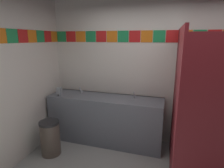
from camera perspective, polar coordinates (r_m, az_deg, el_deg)
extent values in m
cube|color=silver|center=(3.45, 13.77, 3.45)|extent=(4.02, 0.08, 2.67)
cube|color=#1E8C4C|center=(3.95, -15.32, 13.91)|extent=(0.20, 0.01, 0.20)
cube|color=red|center=(3.84, -12.56, 14.07)|extent=(0.20, 0.01, 0.20)
cube|color=orange|center=(3.74, -9.65, 14.22)|extent=(0.20, 0.01, 0.20)
cube|color=#1E8C4C|center=(3.65, -6.58, 14.33)|extent=(0.20, 0.01, 0.20)
cube|color=red|center=(3.57, -3.37, 14.41)|extent=(0.20, 0.01, 0.20)
cube|color=orange|center=(3.51, -0.02, 14.44)|extent=(0.20, 0.01, 0.20)
cube|color=#1E8C4C|center=(3.45, 3.45, 14.43)|extent=(0.20, 0.01, 0.20)
cube|color=red|center=(3.41, 7.02, 14.36)|extent=(0.20, 0.01, 0.20)
cube|color=orange|center=(3.37, 10.67, 14.24)|extent=(0.20, 0.01, 0.20)
cube|color=#1E8C4C|center=(3.36, 14.36, 14.05)|extent=(0.20, 0.01, 0.20)
cube|color=red|center=(3.35, 18.07, 13.81)|extent=(0.20, 0.01, 0.20)
cube|color=orange|center=(3.36, 21.78, 13.51)|extent=(0.20, 0.01, 0.20)
cube|color=#1E8C4C|center=(3.38, 25.43, 13.17)|extent=(0.20, 0.01, 0.20)
cube|color=red|center=(3.42, 29.02, 12.78)|extent=(0.20, 0.01, 0.20)
cube|color=orange|center=(2.97, -31.26, 12.60)|extent=(0.01, 0.20, 0.20)
cube|color=#1E8C4C|center=(3.11, -28.38, 12.91)|extent=(0.01, 0.20, 0.20)
cube|color=red|center=(3.26, -25.76, 13.16)|extent=(0.01, 0.20, 0.20)
cube|color=orange|center=(3.42, -23.37, 13.36)|extent=(0.01, 0.20, 0.20)
cube|color=#1E8C4C|center=(3.58, -21.18, 13.53)|extent=(0.01, 0.20, 0.20)
cube|color=red|center=(3.75, -19.19, 13.66)|extent=(0.01, 0.20, 0.20)
cube|color=orange|center=(3.92, -17.37, 13.77)|extent=(0.01, 0.20, 0.20)
cube|color=slate|center=(3.59, -2.11, -10.80)|extent=(2.13, 0.56, 0.89)
cube|color=slate|center=(3.68, -0.81, -3.43)|extent=(2.13, 0.03, 0.08)
cylinder|color=silver|center=(3.62, -10.33, -4.20)|extent=(0.34, 0.34, 0.10)
cylinder|color=silver|center=(3.29, 6.49, -5.93)|extent=(0.34, 0.34, 0.10)
cylinder|color=silver|center=(3.71, -9.40, -2.39)|extent=(0.04, 0.04, 0.05)
cylinder|color=silver|center=(3.65, -9.79, -1.55)|extent=(0.02, 0.06, 0.09)
cylinder|color=silver|center=(3.39, 6.97, -3.89)|extent=(0.04, 0.04, 0.05)
cylinder|color=silver|center=(3.32, 6.85, -2.99)|extent=(0.02, 0.06, 0.09)
cube|color=gray|center=(3.63, -15.96, -2.23)|extent=(0.09, 0.07, 0.16)
cylinder|color=black|center=(3.61, -16.28, -3.33)|extent=(0.02, 0.02, 0.03)
cube|color=maroon|center=(2.81, 19.16, -5.52)|extent=(0.04, 1.40, 2.09)
cube|color=maroon|center=(2.25, 31.38, -11.70)|extent=(0.90, 0.04, 1.92)
cylinder|color=silver|center=(2.14, 20.43, -8.76)|extent=(0.02, 0.02, 0.10)
cylinder|color=white|center=(3.44, 26.48, -18.08)|extent=(0.38, 0.38, 0.40)
torus|color=white|center=(3.34, 26.89, -14.91)|extent=(0.39, 0.39, 0.05)
cube|color=white|center=(3.46, 26.61, -11.01)|extent=(0.34, 0.17, 0.34)
cylinder|color=brown|center=(3.44, -18.47, -15.75)|extent=(0.32, 0.32, 0.56)
cylinder|color=#262628|center=(3.31, -18.87, -11.23)|extent=(0.33, 0.33, 0.04)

